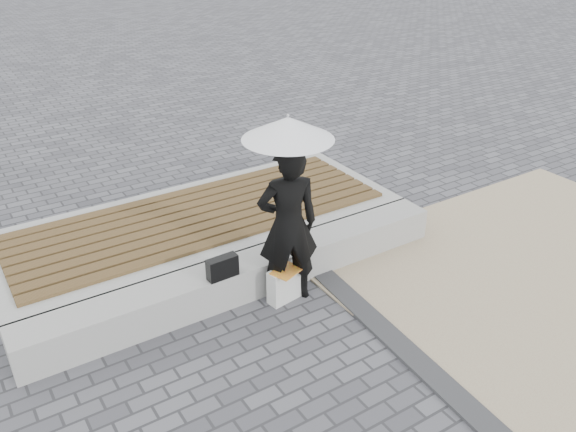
% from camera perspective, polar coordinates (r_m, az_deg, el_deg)
% --- Properties ---
extents(ground, '(80.00, 80.00, 0.00)m').
position_cam_1_polar(ground, '(5.70, 4.29, -14.84)').
color(ground, '#525257').
rests_on(ground, ground).
extents(edging_band, '(0.61, 5.20, 0.04)m').
position_cam_1_polar(edging_band, '(5.81, 13.50, -14.46)').
color(edging_band, '#323234').
rests_on(edging_band, ground).
extents(seating_ledge, '(5.00, 0.45, 0.40)m').
position_cam_1_polar(seating_ledge, '(6.64, -3.91, -5.66)').
color(seating_ledge, gray).
rests_on(seating_ledge, ground).
extents(timber_platform, '(5.00, 2.00, 0.40)m').
position_cam_1_polar(timber_platform, '(7.57, -8.34, -1.39)').
color(timber_platform, '#9F9F9A').
rests_on(timber_platform, ground).
extents(timber_decking, '(4.60, 1.60, 0.04)m').
position_cam_1_polar(timber_decking, '(7.47, -8.46, 0.09)').
color(timber_decking, brown).
rests_on(timber_decking, timber_platform).
extents(woman, '(0.75, 0.60, 1.78)m').
position_cam_1_polar(woman, '(6.17, 0.00, -0.89)').
color(woman, black).
rests_on(woman, ground).
extents(parasol, '(0.91, 0.91, 1.16)m').
position_cam_1_polar(parasol, '(5.74, 0.00, 8.43)').
color(parasol, '#B0B0B5').
rests_on(parasol, ground).
extents(handbag, '(0.34, 0.13, 0.24)m').
position_cam_1_polar(handbag, '(6.20, -6.32, -4.93)').
color(handbag, black).
rests_on(handbag, seating_ledge).
extents(canvas_tote, '(0.40, 0.21, 0.40)m').
position_cam_1_polar(canvas_tote, '(6.47, -0.35, -6.60)').
color(canvas_tote, silver).
rests_on(canvas_tote, ground).
extents(magazine, '(0.38, 0.33, 0.01)m').
position_cam_1_polar(magazine, '(6.33, -0.12, -5.30)').
color(magazine, '#D7422B').
rests_on(magazine, canvas_tote).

